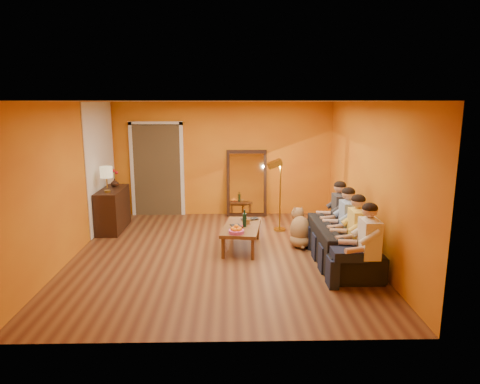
{
  "coord_description": "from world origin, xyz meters",
  "views": [
    {
      "loc": [
        0.18,
        -7.02,
        2.59
      ],
      "look_at": [
        0.35,
        0.5,
        1.0
      ],
      "focal_mm": 32.0,
      "sensor_mm": 36.0,
      "label": 1
    }
  ],
  "objects_px": {
    "person_far_left": "(369,245)",
    "vase": "(115,183)",
    "person_far_right": "(340,215)",
    "floor_lamp": "(280,196)",
    "laptop": "(251,220)",
    "coffee_table": "(242,237)",
    "sideboard": "(113,209)",
    "sofa": "(341,243)",
    "table_lamp": "(107,179)",
    "person_mid_left": "(358,233)",
    "mirror_frame": "(247,183)",
    "tumbler": "(248,221)",
    "dog": "(300,227)",
    "wine_bottle": "(245,218)",
    "person_mid_right": "(348,224)"
  },
  "relations": [
    {
      "from": "dog",
      "to": "laptop",
      "type": "distance_m",
      "value": 0.93
    },
    {
      "from": "dog",
      "to": "tumbler",
      "type": "relative_size",
      "value": 7.34
    },
    {
      "from": "sofa",
      "to": "person_mid_right",
      "type": "height_order",
      "value": "person_mid_right"
    },
    {
      "from": "mirror_frame",
      "to": "table_lamp",
      "type": "height_order",
      "value": "mirror_frame"
    },
    {
      "from": "dog",
      "to": "person_far_right",
      "type": "relative_size",
      "value": 0.59
    },
    {
      "from": "person_mid_left",
      "to": "tumbler",
      "type": "distance_m",
      "value": 2.04
    },
    {
      "from": "table_lamp",
      "to": "dog",
      "type": "xyz_separation_m",
      "value": [
        3.69,
        -0.82,
        -0.75
      ]
    },
    {
      "from": "coffee_table",
      "to": "person_far_right",
      "type": "bearing_deg",
      "value": 8.22
    },
    {
      "from": "floor_lamp",
      "to": "laptop",
      "type": "xyz_separation_m",
      "value": [
        -0.63,
        -0.73,
        -0.29
      ]
    },
    {
      "from": "vase",
      "to": "person_far_right",
      "type": "bearing_deg",
      "value": -18.7
    },
    {
      "from": "mirror_frame",
      "to": "dog",
      "type": "relative_size",
      "value": 2.12
    },
    {
      "from": "person_far_left",
      "to": "person_far_right",
      "type": "bearing_deg",
      "value": 90.0
    },
    {
      "from": "dog",
      "to": "wine_bottle",
      "type": "relative_size",
      "value": 2.32
    },
    {
      "from": "sideboard",
      "to": "sofa",
      "type": "bearing_deg",
      "value": -23.9
    },
    {
      "from": "person_mid_left",
      "to": "tumbler",
      "type": "relative_size",
      "value": 12.47
    },
    {
      "from": "person_far_right",
      "to": "laptop",
      "type": "relative_size",
      "value": 3.58
    },
    {
      "from": "table_lamp",
      "to": "sofa",
      "type": "height_order",
      "value": "table_lamp"
    },
    {
      "from": "sideboard",
      "to": "person_far_right",
      "type": "bearing_deg",
      "value": -15.71
    },
    {
      "from": "floor_lamp",
      "to": "person_far_right",
      "type": "relative_size",
      "value": 1.18
    },
    {
      "from": "sideboard",
      "to": "coffee_table",
      "type": "bearing_deg",
      "value": -25.22
    },
    {
      "from": "person_far_left",
      "to": "mirror_frame",
      "type": "bearing_deg",
      "value": 111.76
    },
    {
      "from": "mirror_frame",
      "to": "table_lamp",
      "type": "relative_size",
      "value": 2.98
    },
    {
      "from": "person_far_left",
      "to": "vase",
      "type": "height_order",
      "value": "person_far_left"
    },
    {
      "from": "coffee_table",
      "to": "person_far_left",
      "type": "xyz_separation_m",
      "value": [
        1.76,
        -1.65,
        0.4
      ]
    },
    {
      "from": "sideboard",
      "to": "sofa",
      "type": "height_order",
      "value": "sideboard"
    },
    {
      "from": "mirror_frame",
      "to": "tumbler",
      "type": "distance_m",
      "value": 2.21
    },
    {
      "from": "sideboard",
      "to": "wine_bottle",
      "type": "relative_size",
      "value": 3.81
    },
    {
      "from": "mirror_frame",
      "to": "person_mid_left",
      "type": "xyz_separation_m",
      "value": [
        1.58,
        -3.41,
        -0.15
      ]
    },
    {
      "from": "dog",
      "to": "person_mid_left",
      "type": "relative_size",
      "value": 0.59
    },
    {
      "from": "tumbler",
      "to": "wine_bottle",
      "type": "bearing_deg",
      "value": -112.38
    },
    {
      "from": "table_lamp",
      "to": "dog",
      "type": "bearing_deg",
      "value": -12.55
    },
    {
      "from": "table_lamp",
      "to": "person_mid_right",
      "type": "height_order",
      "value": "table_lamp"
    },
    {
      "from": "person_mid_right",
      "to": "person_far_right",
      "type": "relative_size",
      "value": 1.0
    },
    {
      "from": "person_far_right",
      "to": "vase",
      "type": "xyz_separation_m",
      "value": [
        -4.37,
        1.48,
        0.33
      ]
    },
    {
      "from": "mirror_frame",
      "to": "person_mid_right",
      "type": "bearing_deg",
      "value": -61.07
    },
    {
      "from": "laptop",
      "to": "person_mid_left",
      "type": "bearing_deg",
      "value": -59.27
    },
    {
      "from": "sideboard",
      "to": "tumbler",
      "type": "xyz_separation_m",
      "value": [
        2.73,
        -1.11,
        0.04
      ]
    },
    {
      "from": "sideboard",
      "to": "person_mid_right",
      "type": "relative_size",
      "value": 0.97
    },
    {
      "from": "sofa",
      "to": "person_mid_left",
      "type": "height_order",
      "value": "person_mid_left"
    },
    {
      "from": "dog",
      "to": "person_far_right",
      "type": "xyz_separation_m",
      "value": [
        0.68,
        -0.11,
        0.25
      ]
    },
    {
      "from": "table_lamp",
      "to": "person_mid_right",
      "type": "relative_size",
      "value": 0.42
    },
    {
      "from": "person_far_right",
      "to": "person_mid_left",
      "type": "bearing_deg",
      "value": -90.0
    },
    {
      "from": "table_lamp",
      "to": "person_far_right",
      "type": "height_order",
      "value": "table_lamp"
    },
    {
      "from": "table_lamp",
      "to": "dog",
      "type": "distance_m",
      "value": 3.85
    },
    {
      "from": "table_lamp",
      "to": "tumbler",
      "type": "xyz_separation_m",
      "value": [
        2.73,
        -0.81,
        -0.64
      ]
    },
    {
      "from": "sofa",
      "to": "coffee_table",
      "type": "distance_m",
      "value": 1.75
    },
    {
      "from": "floor_lamp",
      "to": "dog",
      "type": "distance_m",
      "value": 1.07
    },
    {
      "from": "mirror_frame",
      "to": "person_mid_right",
      "type": "relative_size",
      "value": 1.25
    },
    {
      "from": "dog",
      "to": "tumbler",
      "type": "xyz_separation_m",
      "value": [
        -0.95,
        0.01,
        0.11
      ]
    },
    {
      "from": "sofa",
      "to": "person_mid_right",
      "type": "bearing_deg",
      "value": -52.43
    }
  ]
}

